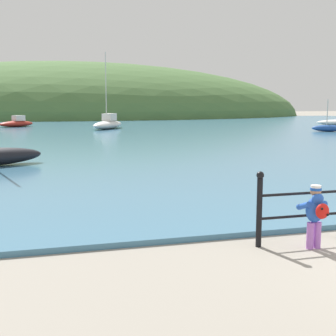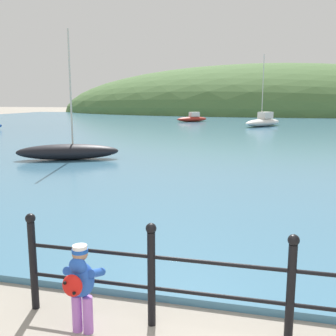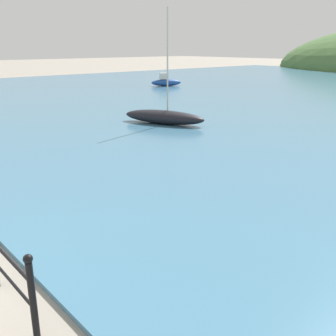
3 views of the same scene
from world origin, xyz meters
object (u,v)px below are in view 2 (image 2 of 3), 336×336
(boat_nearest_quay, at_px, (68,151))
(boat_far_right, at_px, (263,122))
(boat_white_sailboat, at_px, (192,119))
(child_in_coat, at_px, (80,281))

(boat_nearest_quay, distance_m, boat_far_right, 22.82)
(boat_white_sailboat, bearing_deg, child_in_coat, -81.26)
(boat_nearest_quay, bearing_deg, child_in_coat, -61.19)
(boat_nearest_quay, bearing_deg, boat_white_sailboat, 89.80)
(boat_nearest_quay, xyz_separation_m, boat_far_right, (7.44, 21.57, 0.08))
(boat_nearest_quay, height_order, boat_white_sailboat, boat_nearest_quay)
(boat_nearest_quay, distance_m, boat_white_sailboat, 26.85)
(child_in_coat, distance_m, boat_white_sailboat, 37.95)
(boat_nearest_quay, height_order, boat_far_right, boat_far_right)
(boat_white_sailboat, bearing_deg, boat_nearest_quay, -90.20)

